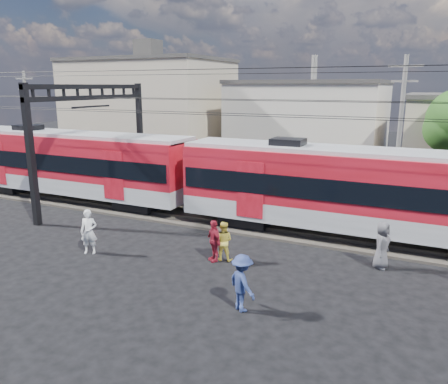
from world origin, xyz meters
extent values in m
plane|color=black|center=(0.00, 0.00, 0.00)|extent=(120.00, 120.00, 0.00)
cube|color=#2D2823|center=(0.00, 8.00, 0.06)|extent=(70.00, 3.40, 0.12)
cube|color=#59544C|center=(0.00, 7.25, 0.18)|extent=(70.00, 0.12, 0.12)
cube|color=#59544C|center=(0.00, 8.75, 0.18)|extent=(70.00, 0.12, 0.12)
cube|color=black|center=(-17.11, 8.00, 0.35)|extent=(2.40, 2.20, 0.70)
cube|color=black|center=(-6.87, 8.00, 0.35)|extent=(2.40, 2.20, 0.70)
cube|color=#929499|center=(-11.99, 8.00, 1.15)|extent=(16.00, 3.00, 0.90)
cube|color=maroon|center=(-11.99, 8.00, 2.80)|extent=(16.00, 3.00, 2.40)
cube|color=black|center=(-11.99, 8.00, 2.55)|extent=(15.68, 3.08, 0.95)
cube|color=#929499|center=(-11.99, 8.00, 4.05)|extent=(16.00, 2.60, 0.25)
cube|color=black|center=(-0.31, 8.00, 0.35)|extent=(2.40, 2.20, 0.70)
cube|color=#929499|center=(4.81, 8.00, 1.15)|extent=(16.00, 3.00, 0.90)
cube|color=maroon|center=(4.81, 8.00, 2.80)|extent=(16.00, 3.00, 2.40)
cube|color=black|center=(4.81, 8.00, 2.55)|extent=(15.68, 3.08, 0.95)
cube|color=#929499|center=(4.81, 8.00, 4.05)|extent=(16.00, 2.60, 0.25)
cube|color=black|center=(-10.00, 3.50, 3.50)|extent=(0.30, 0.30, 7.00)
cube|color=black|center=(-10.00, 12.50, 3.50)|extent=(0.30, 0.30, 7.00)
cube|color=black|center=(-10.00, 8.00, 6.80)|extent=(0.25, 9.30, 0.25)
cube|color=black|center=(-10.00, 8.00, 6.20)|extent=(0.25, 9.30, 0.25)
cylinder|color=black|center=(0.00, 7.30, 5.50)|extent=(70.00, 0.03, 0.03)
cylinder|color=black|center=(0.00, 8.70, 5.50)|extent=(70.00, 0.03, 0.03)
cylinder|color=black|center=(0.00, 7.30, 6.20)|extent=(70.00, 0.03, 0.03)
cylinder|color=black|center=(0.00, 8.70, 6.20)|extent=(70.00, 0.03, 0.03)
cylinder|color=black|center=(0.00, 4.50, 7.50)|extent=(70.00, 0.03, 0.03)
cylinder|color=black|center=(0.00, 11.50, 7.50)|extent=(70.00, 0.03, 0.03)
cube|color=tan|center=(-17.00, 24.00, 4.50)|extent=(14.00, 10.00, 9.00)
cube|color=#3F3D3A|center=(-17.00, 24.00, 9.15)|extent=(14.28, 10.20, 0.30)
cube|color=beige|center=(-2.00, 27.00, 3.50)|extent=(12.00, 12.00, 7.00)
cube|color=#3F3D3A|center=(-2.00, 27.00, 7.15)|extent=(12.24, 12.24, 0.30)
cylinder|color=slate|center=(6.00, 15.00, 4.25)|extent=(0.24, 0.24, 8.50)
cube|color=slate|center=(6.00, 15.00, 7.90)|extent=(1.80, 0.12, 0.12)
cube|color=slate|center=(6.00, 15.00, 7.10)|extent=(1.40, 0.12, 0.12)
cylinder|color=slate|center=(-22.00, 14.00, 4.00)|extent=(0.24, 0.24, 8.00)
cube|color=slate|center=(-22.00, 14.00, 7.40)|extent=(1.80, 0.12, 0.12)
cube|color=slate|center=(-22.00, 14.00, 6.60)|extent=(1.40, 0.12, 0.12)
imported|color=silver|center=(-4.92, 1.63, 0.94)|extent=(0.81, 0.70, 1.89)
imported|color=yellow|center=(0.47, 3.33, 0.81)|extent=(0.87, 0.73, 1.61)
imported|color=navy|center=(2.73, -0.09, 0.92)|extent=(1.37, 1.24, 1.84)
imported|color=maroon|center=(0.17, 3.10, 0.86)|extent=(1.05, 0.94, 1.71)
imported|color=#4B4A4F|center=(6.32, 5.19, 0.93)|extent=(0.77, 1.01, 1.85)
camera|label=1|loc=(7.51, -11.60, 6.87)|focal=35.00mm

